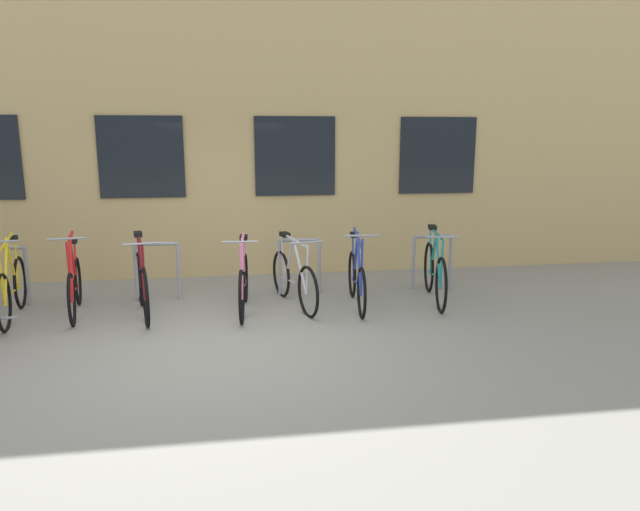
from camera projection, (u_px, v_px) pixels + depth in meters
The scene contains 10 objects.
ground_plane at pixel (221, 343), 6.41m from camera, with size 42.00×42.00×0.00m, color gray.
storefront_building at pixel (221, 115), 11.50m from camera, with size 28.00×5.28×5.35m.
bike_rack at pixel (230, 262), 8.16m from camera, with size 6.63×0.05×0.83m.
bicycle_pink at pixel (243, 283), 7.55m from camera, with size 0.44×1.67×1.04m.
bicycle_yellow at pixel (12, 288), 7.24m from camera, with size 0.44×1.71×1.10m.
bicycle_maroon at pixel (142, 284), 7.39m from camera, with size 0.51×1.69×1.05m.
bicycle_silver at pixel (294, 278), 7.79m from camera, with size 0.56×1.69×0.98m.
bicycle_teal at pixel (435, 272), 8.03m from camera, with size 0.49×1.78×1.03m.
bicycle_red at pixel (74, 285), 7.43m from camera, with size 0.45×1.62×1.09m.
bicycle_blue at pixel (357, 279), 7.77m from camera, with size 0.44×1.68×1.08m.
Camera 1 is at (0.18, -6.17, 2.26)m, focal length 32.30 mm.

